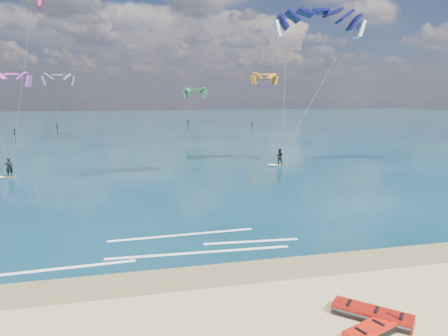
# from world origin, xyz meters

# --- Properties ---
(ground) EXTENTS (320.00, 320.00, 0.00)m
(ground) POSITION_xyz_m (0.00, 40.00, 0.00)
(ground) COLOR tan
(ground) RESTS_ON ground
(wet_sand_strip) EXTENTS (320.00, 2.40, 0.01)m
(wet_sand_strip) POSITION_xyz_m (0.00, 3.00, 0.00)
(wet_sand_strip) COLOR brown
(wet_sand_strip) RESTS_ON ground
(sea) EXTENTS (320.00, 200.00, 0.04)m
(sea) POSITION_xyz_m (0.00, 104.00, 0.02)
(sea) COLOR #092936
(sea) RESTS_ON ground
(packed_kite_left) EXTENTS (2.79, 1.83, 0.36)m
(packed_kite_left) POSITION_xyz_m (6.39, -2.34, 0.00)
(packed_kite_left) COLOR red
(packed_kite_left) RESTS_ON ground
(packed_kite_mid) EXTENTS (2.81, 2.76, 0.41)m
(packed_kite_mid) POSITION_xyz_m (6.75, -1.58, 0.00)
(packed_kite_mid) COLOR #9D130A
(packed_kite_mid) RESTS_ON ground
(kitesurfer_far) EXTENTS (9.66, 6.17, 17.20)m
(kitesurfer_far) POSITION_xyz_m (15.82, 26.14, 9.06)
(kitesurfer_far) COLOR #CAE221
(kitesurfer_far) RESTS_ON sea
(shoreline_foam) EXTENTS (14.23, 3.64, 0.01)m
(shoreline_foam) POSITION_xyz_m (1.09, 6.26, 0.05)
(shoreline_foam) COLOR white
(shoreline_foam) RESTS_ON ground
(distant_kites) EXTENTS (72.13, 27.36, 12.26)m
(distant_kites) POSITION_xyz_m (-6.87, 79.31, 5.68)
(distant_kites) COLOR #F447C6
(distant_kites) RESTS_ON ground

